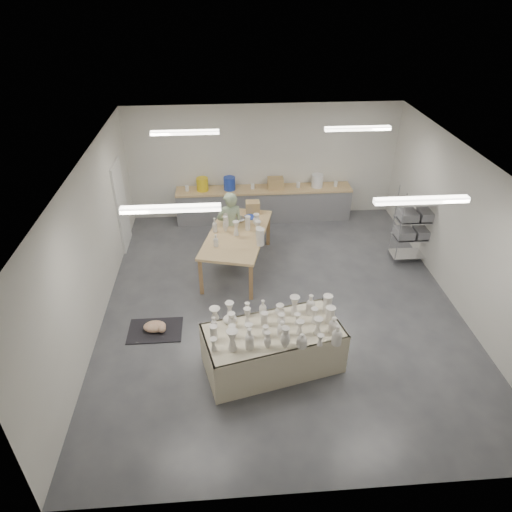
{
  "coord_description": "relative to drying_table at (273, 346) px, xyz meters",
  "views": [
    {
      "loc": [
        -1.05,
        -7.31,
        5.78
      ],
      "look_at": [
        -0.48,
        0.15,
        1.05
      ],
      "focal_mm": 32.0,
      "sensor_mm": 36.0,
      "label": 1
    }
  ],
  "objects": [
    {
      "name": "potter",
      "position": [
        -0.61,
        3.51,
        0.39
      ],
      "size": [
        0.69,
        0.54,
        1.67
      ],
      "primitive_type": "imported",
      "rotation": [
        0.0,
        0.0,
        3.38
      ],
      "color": "#8EA47F",
      "rests_on": "ground"
    },
    {
      "name": "work_table",
      "position": [
        -0.4,
        3.19,
        0.44
      ],
      "size": [
        1.75,
        2.6,
        1.26
      ],
      "rotation": [
        0.0,
        0.0,
        -0.25
      ],
      "color": "tan",
      "rests_on": "ground"
    },
    {
      "name": "rug",
      "position": [
        -2.12,
        1.04,
        -0.43
      ],
      "size": [
        1.0,
        0.7,
        0.02
      ],
      "primitive_type": "cube",
      "color": "black",
      "rests_on": "ground"
    },
    {
      "name": "cat",
      "position": [
        -2.1,
        1.03,
        -0.33
      ],
      "size": [
        0.48,
        0.38,
        0.18
      ],
      "rotation": [
        0.0,
        0.0,
        0.24
      ],
      "color": "white",
      "rests_on": "rug"
    },
    {
      "name": "room",
      "position": [
        0.22,
        1.81,
        1.61
      ],
      "size": [
        8.0,
        8.02,
        3.0
      ],
      "color": "#424449",
      "rests_on": "ground"
    },
    {
      "name": "red_stool",
      "position": [
        -0.61,
        3.78,
        -0.13
      ],
      "size": [
        0.39,
        0.39,
        0.35
      ],
      "rotation": [
        0.0,
        0.0,
        0.04
      ],
      "color": "red",
      "rests_on": "ground"
    },
    {
      "name": "wire_shelf",
      "position": [
        3.53,
        3.12,
        0.47
      ],
      "size": [
        0.88,
        0.48,
        1.8
      ],
      "color": "silver",
      "rests_on": "ground"
    },
    {
      "name": "back_counter",
      "position": [
        0.32,
        5.4,
        0.04
      ],
      "size": [
        4.6,
        0.6,
        1.24
      ],
      "color": "tan",
      "rests_on": "ground"
    },
    {
      "name": "drying_table",
      "position": [
        0.0,
        0.0,
        0.0
      ],
      "size": [
        2.44,
        1.58,
        1.17
      ],
      "rotation": [
        0.0,
        0.0,
        0.24
      ],
      "color": "olive",
      "rests_on": "ground"
    }
  ]
}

